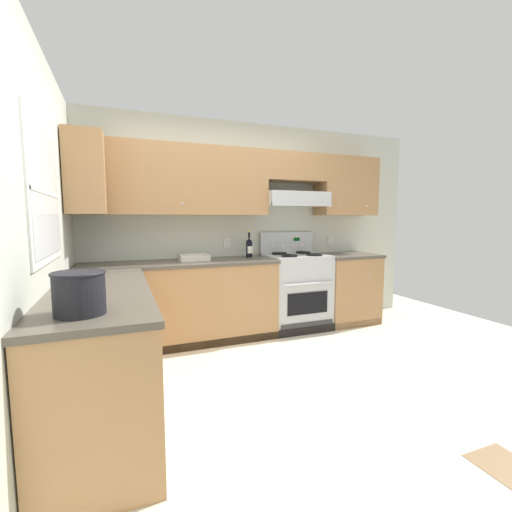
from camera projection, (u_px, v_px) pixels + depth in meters
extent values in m
plane|color=beige|center=(267.00, 383.00, 2.92)|extent=(7.04, 7.04, 0.00)
cube|color=olive|center=(505.00, 465.00, 1.95)|extent=(0.30, 0.30, 0.01)
cube|color=beige|center=(250.00, 227.00, 4.45)|extent=(4.68, 0.12, 2.55)
cube|color=#A87A4C|center=(179.00, 180.00, 3.83)|extent=(2.02, 0.34, 0.76)
cube|color=#A87A4C|center=(346.00, 187.00, 4.64)|extent=(0.81, 0.34, 0.76)
cube|color=#A87A4C|center=(293.00, 168.00, 4.32)|extent=(0.80, 0.34, 0.34)
cube|color=#B7BABC|center=(294.00, 199.00, 4.33)|extent=(0.80, 0.46, 0.17)
cube|color=#B7BABC|center=(302.00, 204.00, 4.13)|extent=(0.80, 0.03, 0.04)
sphere|color=silver|center=(182.00, 203.00, 3.69)|extent=(0.02, 0.02, 0.02)
sphere|color=silver|center=(341.00, 206.00, 4.43)|extent=(0.02, 0.02, 0.02)
sphere|color=silver|center=(367.00, 206.00, 4.58)|extent=(0.02, 0.02, 0.02)
cube|color=silver|center=(227.00, 243.00, 4.28)|extent=(0.08, 0.01, 0.12)
cube|color=silver|center=(227.00, 241.00, 4.28)|extent=(0.03, 0.00, 0.03)
cube|color=silver|center=(227.00, 245.00, 4.28)|extent=(0.03, 0.00, 0.03)
cube|color=silver|center=(330.00, 240.00, 4.83)|extent=(0.08, 0.01, 0.12)
cube|color=silver|center=(331.00, 238.00, 4.82)|extent=(0.03, 0.00, 0.03)
cube|color=silver|center=(331.00, 242.00, 4.83)|extent=(0.03, 0.00, 0.03)
cube|color=beige|center=(36.00, 235.00, 2.29)|extent=(0.12, 4.00, 2.55)
cube|color=white|center=(43.00, 193.00, 2.27)|extent=(0.04, 1.00, 0.92)
cube|color=white|center=(46.00, 193.00, 2.28)|extent=(0.01, 0.90, 0.82)
cube|color=white|center=(47.00, 193.00, 2.28)|extent=(0.01, 0.90, 0.02)
cube|color=#A87A4C|center=(86.00, 175.00, 3.34)|extent=(0.34, 0.64, 0.76)
cube|color=#A87A4C|center=(182.00, 304.00, 3.85)|extent=(2.09, 0.61, 0.87)
cube|color=#51493F|center=(181.00, 263.00, 3.80)|extent=(2.11, 0.63, 0.04)
cube|color=#A87A4C|center=(346.00, 289.00, 4.64)|extent=(0.72, 0.61, 0.87)
cube|color=#51493F|center=(347.00, 255.00, 4.59)|extent=(0.75, 0.63, 0.04)
cube|color=black|center=(254.00, 337.00, 3.91)|extent=(3.54, 0.06, 0.09)
sphere|color=silver|center=(144.00, 291.00, 3.38)|extent=(0.03, 0.03, 0.03)
sphere|color=silver|center=(369.00, 274.00, 4.36)|extent=(0.03, 0.03, 0.03)
cube|color=#A87A4C|center=(103.00, 355.00, 2.42)|extent=(0.61, 1.89, 0.87)
cube|color=#51493F|center=(100.00, 291.00, 2.37)|extent=(0.63, 1.91, 0.04)
cube|color=black|center=(146.00, 400.00, 2.56)|extent=(0.06, 1.85, 0.09)
cube|color=#B7BABC|center=(296.00, 292.00, 4.37)|extent=(0.76, 0.58, 0.91)
cube|color=black|center=(308.00, 303.00, 4.11)|extent=(0.53, 0.01, 0.26)
cylinder|color=silver|center=(309.00, 284.00, 4.06)|extent=(0.65, 0.02, 0.02)
cube|color=#333333|center=(307.00, 327.00, 4.14)|extent=(0.70, 0.01, 0.11)
cube|color=#B7BABC|center=(297.00, 256.00, 4.32)|extent=(0.76, 0.58, 0.02)
cube|color=#B7BABC|center=(287.00, 243.00, 4.56)|extent=(0.76, 0.04, 0.29)
cube|color=#053F0C|center=(297.00, 239.00, 4.59)|extent=(0.09, 0.01, 0.04)
cylinder|color=black|center=(290.00, 256.00, 4.13)|extent=(0.19, 0.19, 0.02)
cylinder|color=black|center=(290.00, 256.00, 4.13)|extent=(0.07, 0.07, 0.01)
cylinder|color=black|center=(314.00, 255.00, 4.25)|extent=(0.19, 0.19, 0.02)
cylinder|color=black|center=(314.00, 255.00, 4.25)|extent=(0.07, 0.07, 0.01)
cylinder|color=black|center=(279.00, 253.00, 4.39)|extent=(0.19, 0.19, 0.02)
cylinder|color=black|center=(279.00, 254.00, 4.39)|extent=(0.07, 0.07, 0.01)
cylinder|color=black|center=(303.00, 252.00, 4.51)|extent=(0.19, 0.19, 0.02)
cylinder|color=black|center=(303.00, 253.00, 4.51)|extent=(0.07, 0.07, 0.01)
cylinder|color=white|center=(273.00, 246.00, 4.47)|extent=(0.04, 0.02, 0.04)
cylinder|color=white|center=(283.00, 245.00, 4.52)|extent=(0.04, 0.02, 0.04)
cylinder|color=white|center=(292.00, 245.00, 4.57)|extent=(0.04, 0.02, 0.04)
cylinder|color=white|center=(302.00, 245.00, 4.62)|extent=(0.04, 0.02, 0.04)
cylinder|color=black|center=(249.00, 249.00, 4.20)|extent=(0.08, 0.08, 0.20)
cone|color=black|center=(249.00, 240.00, 4.19)|extent=(0.08, 0.08, 0.04)
cylinder|color=black|center=(249.00, 234.00, 4.18)|extent=(0.03, 0.03, 0.09)
cylinder|color=gold|center=(249.00, 231.00, 4.18)|extent=(0.03, 0.03, 0.02)
cube|color=silver|center=(250.00, 250.00, 4.17)|extent=(0.07, 0.00, 0.09)
cube|color=beige|center=(194.00, 260.00, 3.91)|extent=(0.26, 0.22, 0.02)
cube|color=beige|center=(196.00, 259.00, 3.79)|extent=(0.32, 0.01, 0.06)
cube|color=beige|center=(192.00, 256.00, 4.03)|extent=(0.32, 0.01, 0.06)
cube|color=beige|center=(180.00, 258.00, 3.85)|extent=(0.01, 0.24, 0.06)
cube|color=beige|center=(207.00, 257.00, 3.96)|extent=(0.01, 0.24, 0.06)
cylinder|color=black|center=(79.00, 293.00, 1.70)|extent=(0.24, 0.24, 0.21)
torus|color=black|center=(78.00, 273.00, 1.69)|extent=(0.25, 0.25, 0.01)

